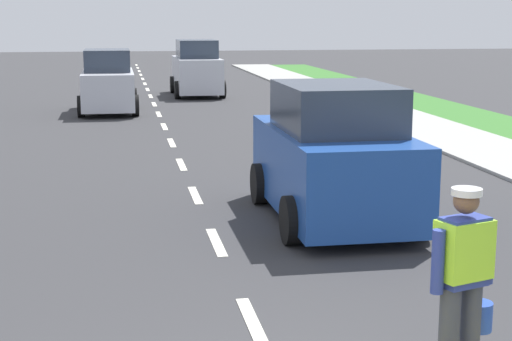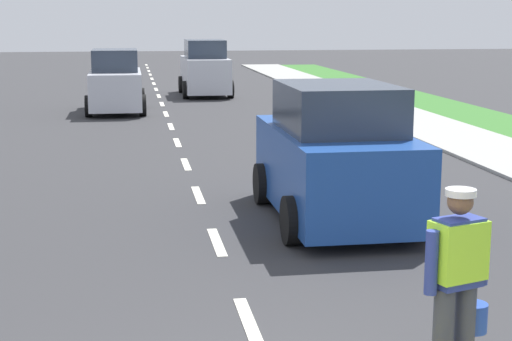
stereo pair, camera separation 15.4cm
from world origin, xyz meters
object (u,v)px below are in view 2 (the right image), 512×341
Objects in this scene: car_outgoing_ahead at (335,158)px; car_oncoming_second at (116,83)px; car_outgoing_far at (205,70)px; road_worker at (458,273)px.

car_outgoing_ahead reaches higher than car_oncoming_second.
car_outgoing_ahead is at bearing -76.78° from car_oncoming_second.
car_outgoing_ahead is 0.98× the size of car_outgoing_far.
car_outgoing_ahead is at bearing -89.77° from car_outgoing_far.
car_outgoing_far is at bearing 56.61° from car_oncoming_second.
road_worker is 0.41× the size of car_outgoing_far.
car_outgoing_ahead is at bearing 86.46° from road_worker.
car_oncoming_second is (-3.50, 14.91, -0.03)m from car_outgoing_ahead.
car_outgoing_far is at bearing 90.23° from car_outgoing_ahead.
car_oncoming_second is (-3.17, 20.34, 0.01)m from road_worker.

